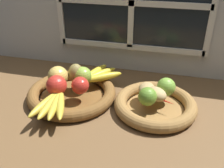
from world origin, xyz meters
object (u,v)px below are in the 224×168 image
apple_red_right (80,85)px  pear_brown (76,74)px  fruit_bowl_right (155,105)px  banana_bunch_front (53,103)px  potato_oblong (147,89)px  apple_green_back (83,76)px  apple_red_front (57,85)px  lime_far (166,87)px  fruit_bowl_left (72,93)px  potato_large (156,94)px  chili_pepper (158,99)px  banana_bunch_back (98,75)px  lime_near (147,97)px  apple_golden_left (57,77)px

apple_red_right → pear_brown: size_ratio=0.81×
fruit_bowl_right → pear_brown: (-31.41, 4.58, 6.37)cm
banana_bunch_front → potato_oblong: bearing=28.1°
apple_green_back → apple_red_front: apple_red_front is taller
fruit_bowl_right → lime_far: (3.05, 3.93, 5.70)cm
pear_brown → potato_oblong: size_ratio=0.98×
lime_far → pear_brown: bearing=178.9°
fruit_bowl_left → potato_large: (31.72, -0.00, 4.65)cm
potato_large → lime_far: bearing=52.1°
apple_green_back → lime_far: (31.67, -0.48, -0.19)cm
apple_red_front → chili_pepper: (35.89, 4.48, -2.82)cm
apple_red_right → lime_far: size_ratio=0.97×
apple_red_right → banana_bunch_back: (2.83, 12.45, -1.70)cm
fruit_bowl_left → lime_far: 35.46cm
potato_oblong → lime_far: (6.70, 1.09, 1.28)cm
fruit_bowl_right → apple_green_back: (-28.61, 4.41, 5.89)cm
fruit_bowl_left → apple_red_front: 8.67cm
pear_brown → lime_far: bearing=-1.1°
apple_green_back → pear_brown: (-2.79, 0.17, 0.47)cm
banana_bunch_back → lime_near: (21.62, -13.90, 1.68)cm
apple_golden_left → apple_red_front: bearing=-68.3°
apple_green_back → fruit_bowl_right: bearing=-8.8°
fruit_bowl_right → apple_red_front: 35.89cm
apple_golden_left → pear_brown: pear_brown is taller
apple_green_back → lime_near: apple_green_back is taller
pear_brown → potato_large: (31.41, -4.58, -1.72)cm
apple_red_front → lime_near: (32.36, 1.32, -0.50)cm
apple_green_back → potato_large: (28.61, -4.41, -1.25)cm
apple_red_right → chili_pepper: apple_red_right is taller
banana_bunch_back → chili_pepper: bearing=-23.1°
apple_red_right → fruit_bowl_right: bearing=5.2°
fruit_bowl_left → fruit_bowl_right: 31.72cm
fruit_bowl_left → fruit_bowl_right: bearing=0.0°
banana_bunch_front → chili_pepper: (33.86, 12.01, -0.48)cm
apple_green_back → banana_bunch_back: 7.35cm
fruit_bowl_left → banana_bunch_back: 13.07cm
banana_bunch_back → chili_pepper: size_ratio=1.42×
apple_red_right → apple_golden_left: apple_golden_left is taller
banana_bunch_back → lime_near: lime_near is taller
apple_red_right → pear_brown: 8.32cm
apple_red_front → pear_brown: pear_brown is taller
apple_red_front → potato_large: bearing=8.5°
apple_golden_left → banana_bunch_front: (4.38, -13.43, -2.50)cm
banana_bunch_back → lime_far: bearing=-12.5°
pear_brown → banana_bunch_back: 9.30cm
pear_brown → potato_large: size_ratio=1.02×
lime_near → chili_pepper: size_ratio=0.51×
banana_bunch_back → lime_far: size_ratio=2.69×
potato_oblong → chili_pepper: bearing=-38.2°
apple_green_back → lime_near: bearing=-17.8°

